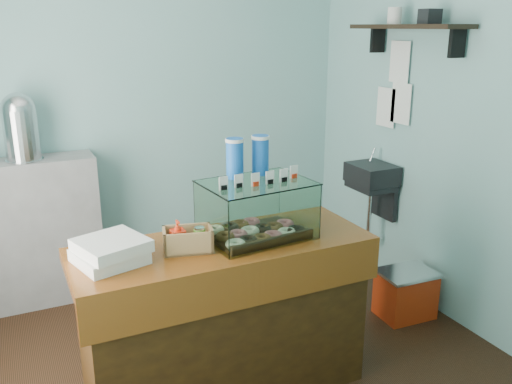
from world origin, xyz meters
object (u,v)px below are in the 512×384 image
counter (225,317)px  display_case (254,206)px  red_cooler (405,293)px  coffee_urn (20,125)px

counter → display_case: 0.64m
counter → red_cooler: 1.51m
coffee_urn → display_case: bearing=-54.9°
display_case → coffee_urn: 1.88m
counter → coffee_urn: size_ratio=3.38×
coffee_urn → counter: bearing=-60.9°
counter → coffee_urn: 1.99m
counter → red_cooler: bearing=7.7°
display_case → coffee_urn: size_ratio=1.27×
display_case → red_cooler: size_ratio=1.48×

